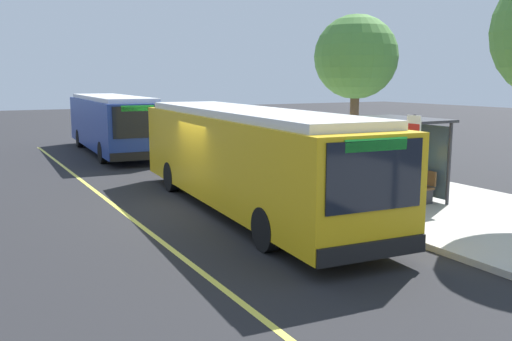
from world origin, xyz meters
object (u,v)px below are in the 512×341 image
(transit_bus_main, at_px, (246,155))
(waiting_bench, at_px, (412,184))
(route_sign_post, at_px, (413,156))
(pedestrian_commuter, at_px, (367,166))
(transit_bus_second, at_px, (112,122))

(transit_bus_main, relative_size, waiting_bench, 7.73)
(route_sign_post, bearing_deg, waiting_bench, 135.56)
(route_sign_post, height_order, pedestrian_commuter, route_sign_post)
(transit_bus_second, bearing_deg, pedestrian_commuter, 14.64)
(waiting_bench, bearing_deg, transit_bus_main, -109.14)
(transit_bus_main, height_order, route_sign_post, same)
(transit_bus_second, distance_m, waiting_bench, 17.12)
(waiting_bench, xyz_separation_m, pedestrian_commuter, (-0.99, -0.95, 0.48))
(transit_bus_main, height_order, transit_bus_second, same)
(waiting_bench, relative_size, pedestrian_commuter, 0.95)
(route_sign_post, distance_m, pedestrian_commuter, 3.92)
(transit_bus_main, distance_m, route_sign_post, 4.83)
(waiting_bench, relative_size, route_sign_post, 0.57)
(waiting_bench, height_order, pedestrian_commuter, pedestrian_commuter)
(transit_bus_second, height_order, pedestrian_commuter, transit_bus_second)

